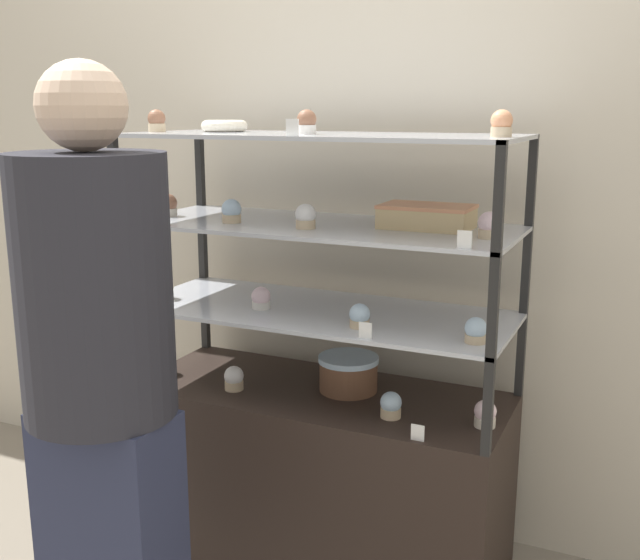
{
  "coord_description": "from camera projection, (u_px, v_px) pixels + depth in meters",
  "views": [
    {
      "loc": [
        0.92,
        -1.98,
        1.43
      ],
      "look_at": [
        0.0,
        0.0,
        0.93
      ],
      "focal_mm": 42.0,
      "sensor_mm": 36.0,
      "label": 1
    }
  ],
  "objects": [
    {
      "name": "ground_plane",
      "position": [
        320.0,
        557.0,
        2.45
      ],
      "size": [
        20.0,
        20.0,
        0.0
      ],
      "primitive_type": "plane",
      "color": "gray"
    },
    {
      "name": "back_wall",
      "position": [
        368.0,
        149.0,
        2.49
      ],
      "size": [
        8.0,
        0.05,
        2.6
      ],
      "color": "beige",
      "rests_on": "ground_plane"
    },
    {
      "name": "display_base",
      "position": [
        320.0,
        476.0,
        2.38
      ],
      "size": [
        1.15,
        0.47,
        0.58
      ],
      "color": "black",
      "rests_on": "ground_plane"
    },
    {
      "name": "display_riser_lower",
      "position": [
        320.0,
        315.0,
        2.26
      ],
      "size": [
        1.15,
        0.47,
        0.26
      ],
      "color": "black",
      "rests_on": "display_base"
    },
    {
      "name": "display_riser_middle",
      "position": [
        320.0,
        229.0,
        2.2
      ],
      "size": [
        1.15,
        0.47,
        0.26
      ],
      "color": "black",
      "rests_on": "display_riser_lower"
    },
    {
      "name": "display_riser_upper",
      "position": [
        320.0,
        139.0,
        2.15
      ],
      "size": [
        1.15,
        0.47,
        0.26
      ],
      "color": "black",
      "rests_on": "display_riser_middle"
    },
    {
      "name": "layer_cake_centerpiece",
      "position": [
        348.0,
        373.0,
        2.31
      ],
      "size": [
        0.19,
        0.19,
        0.11
      ],
      "color": "brown",
      "rests_on": "display_base"
    },
    {
      "name": "sheet_cake_frosted",
      "position": [
        427.0,
        216.0,
        2.12
      ],
      "size": [
        0.26,
        0.16,
        0.07
      ],
      "color": "#DBBC84",
      "rests_on": "display_riser_middle"
    },
    {
      "name": "cupcake_0",
      "position": [
        165.0,
        364.0,
        2.46
      ],
      "size": [
        0.06,
        0.06,
        0.08
      ],
      "color": "white",
      "rests_on": "display_base"
    },
    {
      "name": "cupcake_1",
      "position": [
        234.0,
        379.0,
        2.32
      ],
      "size": [
        0.06,
        0.06,
        0.08
      ],
      "color": "#CCB28C",
      "rests_on": "display_base"
    },
    {
      "name": "cupcake_2",
      "position": [
        391.0,
        405.0,
        2.11
      ],
      "size": [
        0.06,
        0.06,
        0.08
      ],
      "color": "#CCB28C",
      "rests_on": "display_base"
    },
    {
      "name": "cupcake_3",
      "position": [
        485.0,
        414.0,
        2.05
      ],
      "size": [
        0.06,
        0.06,
        0.08
      ],
      "color": "beige",
      "rests_on": "display_base"
    },
    {
      "name": "price_tag_0",
      "position": [
        418.0,
        433.0,
        1.96
      ],
      "size": [
        0.04,
        0.0,
        0.04
      ],
      "color": "white",
      "rests_on": "display_base"
    },
    {
      "name": "cupcake_4",
      "position": [
        165.0,
        289.0,
        2.38
      ],
      "size": [
        0.06,
        0.06,
        0.07
      ],
      "color": "white",
      "rests_on": "display_riser_lower"
    },
    {
      "name": "cupcake_5",
      "position": [
        261.0,
        299.0,
        2.26
      ],
      "size": [
        0.06,
        0.06,
        0.07
      ],
      "color": "white",
      "rests_on": "display_riser_lower"
    },
    {
      "name": "cupcake_6",
      "position": [
        360.0,
        316.0,
        2.07
      ],
      "size": [
        0.06,
        0.06,
        0.07
      ],
      "color": "#CCB28C",
      "rests_on": "display_riser_lower"
    },
    {
      "name": "cupcake_7",
      "position": [
        476.0,
        331.0,
        1.93
      ],
      "size": [
        0.06,
        0.06,
        0.07
      ],
      "color": "#CCB28C",
      "rests_on": "display_riser_lower"
    },
    {
      "name": "price_tag_1",
      "position": [
        365.0,
        330.0,
        1.97
      ],
      "size": [
        0.04,
        0.0,
        0.04
      ],
      "color": "white",
      "rests_on": "display_riser_lower"
    },
    {
      "name": "cupcake_8",
      "position": [
        168.0,
        206.0,
        2.36
      ],
      "size": [
        0.06,
        0.06,
        0.07
      ],
      "color": "beige",
      "rests_on": "display_riser_middle"
    },
    {
      "name": "cupcake_9",
      "position": [
        232.0,
        212.0,
        2.22
      ],
      "size": [
        0.06,
        0.06,
        0.07
      ],
      "color": "#CCB28C",
      "rests_on": "display_riser_middle"
    },
    {
      "name": "cupcake_10",
      "position": [
        306.0,
        217.0,
        2.11
      ],
      "size": [
        0.06,
        0.06,
        0.07
      ],
      "color": "#CCB28C",
      "rests_on": "display_riser_middle"
    },
    {
      "name": "cupcake_11",
      "position": [
        489.0,
        226.0,
        1.95
      ],
      "size": [
        0.06,
        0.06,
        0.07
      ],
      "color": "#CCB28C",
      "rests_on": "display_riser_middle"
    },
    {
      "name": "price_tag_2",
      "position": [
        465.0,
        240.0,
        1.81
      ],
      "size": [
        0.04,
        0.0,
        0.04
      ],
      "color": "white",
      "rests_on": "display_riser_middle"
    },
    {
      "name": "cupcake_12",
      "position": [
        157.0,
        121.0,
        2.3
      ],
      "size": [
        0.05,
        0.05,
        0.07
      ],
      "color": "#CCB28C",
      "rests_on": "display_riser_upper"
    },
    {
      "name": "cupcake_13",
      "position": [
        307.0,
        122.0,
        2.08
      ],
      "size": [
        0.05,
        0.05,
        0.07
      ],
      "color": "white",
      "rests_on": "display_riser_upper"
    },
    {
      "name": "cupcake_14",
      "position": [
        502.0,
        124.0,
        1.86
      ],
      "size": [
        0.05,
        0.05,
        0.07
      ],
      "color": "#CCB28C",
      "rests_on": "display_riser_upper"
    },
    {
      "name": "price_tag_3",
      "position": [
        292.0,
        127.0,
        1.94
      ],
      "size": [
        0.04,
        0.0,
        0.04
      ],
      "color": "white",
      "rests_on": "display_riser_upper"
    },
    {
      "name": "donut_glazed",
      "position": [
        224.0,
        126.0,
        2.33
      ],
      "size": [
        0.14,
        0.14,
        0.04
      ],
      "color": "#EFE5CC",
      "rests_on": "display_riser_upper"
    },
    {
      "name": "customer_figure",
      "position": [
        100.0,
        371.0,
        1.78
      ],
      "size": [
        0.36,
        0.36,
        1.54
      ],
      "color": "#282D47",
      "rests_on": "ground_plane"
    }
  ]
}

